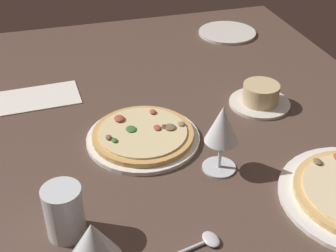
{
  "coord_description": "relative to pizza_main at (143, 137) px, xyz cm",
  "views": [
    {
      "loc": [
        85.74,
        -30.59,
        67.16
      ],
      "look_at": [
        0.24,
        -5.94,
        7.0
      ],
      "focal_mm": 49.69,
      "sensor_mm": 36.0,
      "label": 1
    }
  ],
  "objects": [
    {
      "name": "wine_glass_near",
      "position": [
        37.11,
        -16.28,
        9.04
      ],
      "size": [
        8.32,
        8.32,
        14.53
      ],
      "color": "silver",
      "rests_on": "dining_table"
    },
    {
      "name": "water_glass",
      "position": [
        23.62,
        -19.89,
        3.4
      ],
      "size": [
        7.03,
        7.03,
        10.31
      ],
      "color": "silver",
      "rests_on": "dining_table"
    },
    {
      "name": "spoon",
      "position": [
        32.97,
        3.42,
        -0.75
      ],
      "size": [
        4.5,
        9.31,
        1.0
      ],
      "color": "silver",
      "rests_on": "dining_table"
    },
    {
      "name": "side_plate",
      "position": [
        -53.28,
        42.41,
        -0.76
      ],
      "size": [
        19.51,
        19.51,
        0.9
      ],
      "primitive_type": "cylinder",
      "color": "silver",
      "rests_on": "dining_table"
    },
    {
      "name": "ramekin_on_saucer",
      "position": [
        -7.54,
        32.86,
        1.2
      ],
      "size": [
        15.76,
        15.76,
        5.86
      ],
      "color": "silver",
      "rests_on": "dining_table"
    },
    {
      "name": "wine_glass_far",
      "position": [
        13.99,
        13.19,
        9.53
      ],
      "size": [
        7.24,
        7.24,
        15.46
      ],
      "color": "silver",
      "rests_on": "dining_table"
    },
    {
      "name": "pizza_main",
      "position": [
        0.0,
        0.0,
        0.0
      ],
      "size": [
        26.21,
        26.21,
        3.37
      ],
      "color": "white",
      "rests_on": "dining_table"
    },
    {
      "name": "paper_menu",
      "position": [
        -26.76,
        -22.12,
        -1.06
      ],
      "size": [
        13.59,
        21.37,
        0.3
      ],
      "primitive_type": "cube",
      "rotation": [
        0.0,
        0.0,
        0.04
      ],
      "color": "white",
      "rests_on": "dining_table"
    },
    {
      "name": "dining_table",
      "position": [
        -0.45,
        11.88,
        -3.21
      ],
      "size": [
        150.0,
        110.0,
        4.0
      ],
      "primitive_type": "cube",
      "color": "brown",
      "rests_on": "ground"
    }
  ]
}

